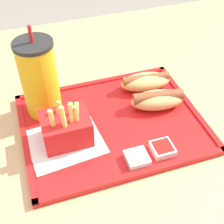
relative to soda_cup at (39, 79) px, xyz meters
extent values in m
cube|color=tan|center=(0.17, -0.12, -0.49)|extent=(1.22, 1.09, 0.77)
cube|color=red|center=(0.13, -0.09, -0.09)|extent=(0.39, 0.31, 0.01)
cube|color=red|center=(0.13, -0.23, -0.09)|extent=(0.39, 0.01, 0.00)
cube|color=red|center=(0.13, 0.06, -0.09)|extent=(0.39, 0.01, 0.00)
cube|color=red|center=(-0.06, -0.09, -0.09)|extent=(0.01, 0.31, 0.00)
cube|color=red|center=(0.32, -0.09, -0.09)|extent=(0.01, 0.31, 0.00)
cube|color=white|center=(0.02, -0.11, -0.09)|extent=(0.16, 0.14, 0.00)
cylinder|color=gold|center=(0.00, 0.00, 0.00)|extent=(0.08, 0.08, 0.17)
cylinder|color=#262626|center=(0.00, 0.00, 0.08)|extent=(0.08, 0.08, 0.01)
cylinder|color=red|center=(0.00, 0.00, 0.10)|extent=(0.01, 0.01, 0.03)
ellipsoid|color=tan|center=(0.25, 0.00, -0.07)|extent=(0.13, 0.07, 0.04)
cylinder|color=brown|center=(0.25, 0.00, -0.06)|extent=(0.12, 0.03, 0.02)
ellipsoid|color=tan|center=(0.25, -0.07, -0.07)|extent=(0.13, 0.08, 0.04)
cylinder|color=brown|center=(0.25, -0.07, -0.06)|extent=(0.12, 0.04, 0.03)
cube|color=red|center=(0.03, -0.11, -0.06)|extent=(0.10, 0.08, 0.06)
cylinder|color=#EACC60|center=(0.02, -0.13, -0.02)|extent=(0.01, 0.02, 0.08)
cylinder|color=#EACC60|center=(0.02, -0.09, -0.03)|extent=(0.02, 0.02, 0.06)
cylinder|color=#EACC60|center=(0.05, -0.12, -0.03)|extent=(0.01, 0.01, 0.07)
cylinder|color=#EACC60|center=(0.05, -0.10, -0.03)|extent=(0.02, 0.02, 0.06)
cylinder|color=#EACC60|center=(0.04, -0.12, -0.02)|extent=(0.01, 0.01, 0.08)
cylinder|color=#EACC60|center=(0.00, -0.12, -0.03)|extent=(0.01, 0.01, 0.08)
cube|color=silver|center=(0.15, -0.20, -0.08)|extent=(0.04, 0.04, 0.02)
cube|color=white|center=(0.15, -0.20, -0.07)|extent=(0.04, 0.04, 0.00)
cube|color=silver|center=(0.20, -0.20, -0.08)|extent=(0.04, 0.04, 0.02)
cube|color=#B21914|center=(0.20, -0.20, -0.07)|extent=(0.04, 0.04, 0.00)
camera|label=1|loc=(-0.02, -0.55, 0.40)|focal=50.00mm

